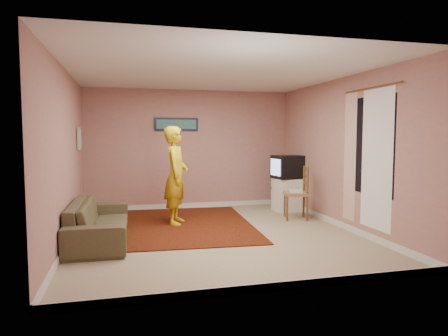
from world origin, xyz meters
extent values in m
plane|color=tan|center=(0.00, 0.00, 0.00)|extent=(5.00, 5.00, 0.00)
cube|color=#AC7971|center=(0.00, 2.50, 1.30)|extent=(4.50, 0.02, 2.60)
cube|color=#AC7971|center=(0.00, -2.50, 1.30)|extent=(4.50, 0.02, 2.60)
cube|color=#AC7971|center=(-2.25, 0.00, 1.30)|extent=(0.02, 5.00, 2.60)
cube|color=#AC7971|center=(2.25, 0.00, 1.30)|extent=(0.02, 5.00, 2.60)
cube|color=silver|center=(0.00, 0.00, 2.60)|extent=(4.50, 5.00, 0.02)
cube|color=silver|center=(0.00, 2.49, 0.05)|extent=(4.50, 0.02, 0.10)
cube|color=silver|center=(0.00, -2.49, 0.05)|extent=(4.50, 0.02, 0.10)
cube|color=silver|center=(-2.24, 0.00, 0.05)|extent=(0.02, 5.00, 0.10)
cube|color=silver|center=(2.24, 0.00, 0.05)|extent=(0.02, 5.00, 0.10)
cube|color=black|center=(2.24, -0.90, 1.45)|extent=(0.01, 1.10, 1.50)
cube|color=white|center=(2.23, -1.05, 1.25)|extent=(0.01, 0.75, 2.10)
cube|color=silver|center=(2.21, -0.35, 1.25)|extent=(0.01, 0.35, 2.10)
cylinder|color=brown|center=(2.20, -0.90, 2.32)|extent=(0.02, 1.40, 0.02)
cube|color=#15183A|center=(-0.30, 2.47, 1.85)|extent=(0.95, 0.03, 0.28)
cube|color=#2A5C77|center=(-0.30, 2.45, 1.85)|extent=(0.86, 0.01, 0.20)
cube|color=tan|center=(-2.22, 1.60, 1.55)|extent=(0.03, 0.38, 0.42)
cube|color=#ADBABE|center=(-2.20, 1.60, 1.55)|extent=(0.01, 0.30, 0.34)
cube|color=black|center=(-0.46, 0.78, 0.01)|extent=(2.69, 3.27, 0.02)
cube|color=white|center=(1.95, 1.62, 0.35)|extent=(0.55, 0.50, 0.70)
cube|color=black|center=(1.95, 1.62, 0.94)|extent=(0.61, 0.57, 0.49)
cube|color=#8CB2F2|center=(1.67, 1.59, 0.94)|extent=(0.07, 0.41, 0.35)
cube|color=#A18C4E|center=(1.93, 1.70, 0.47)|extent=(0.52, 0.51, 0.05)
cube|color=brown|center=(1.93, 1.70, 0.72)|extent=(0.44, 0.14, 0.50)
cube|color=#B5B4B9|center=(1.93, 1.70, 0.53)|extent=(0.40, 0.30, 0.07)
cube|color=#93B1F1|center=(1.93, 1.89, 0.78)|extent=(0.44, 0.06, 0.46)
cube|color=#A18C4E|center=(1.77, 0.79, 0.49)|extent=(0.55, 0.56, 0.05)
cube|color=brown|center=(1.77, 0.79, 0.76)|extent=(0.17, 0.45, 0.53)
cube|color=white|center=(1.77, 0.79, 0.54)|extent=(0.29, 0.25, 0.05)
imported|color=#4B462D|center=(-1.80, 0.03, 0.31)|extent=(0.86, 2.12, 0.61)
imported|color=gold|center=(-0.51, 0.93, 0.89)|extent=(0.58, 0.74, 1.77)
camera|label=1|loc=(-1.41, -6.24, 1.61)|focal=32.00mm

